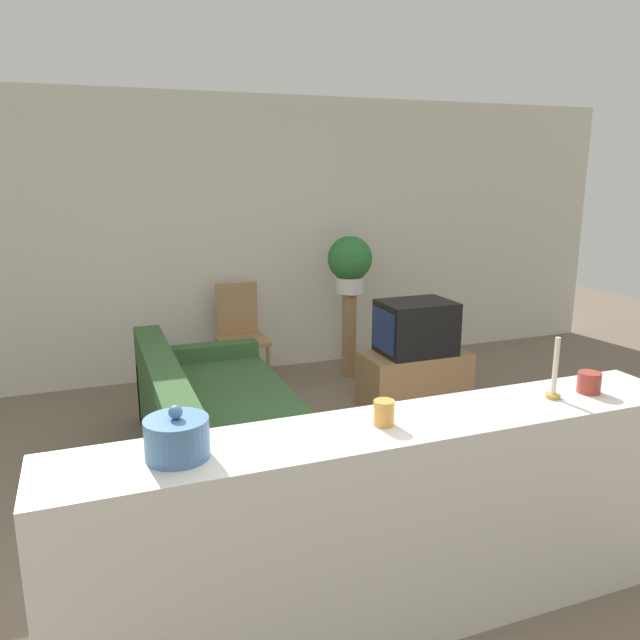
% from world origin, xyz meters
% --- Properties ---
extents(ground_plane, '(14.00, 14.00, 0.00)m').
position_xyz_m(ground_plane, '(0.00, 0.00, 0.00)').
color(ground_plane, '#756656').
extents(wall_back, '(9.00, 0.06, 2.70)m').
position_xyz_m(wall_back, '(0.00, 3.43, 1.35)').
color(wall_back, beige).
rests_on(wall_back, ground_plane).
extents(couch, '(0.98, 2.01, 0.78)m').
position_xyz_m(couch, '(-0.39, 1.44, 0.29)').
color(couch, '#33562D').
rests_on(couch, ground_plane).
extents(tv_stand, '(0.90, 0.49, 0.48)m').
position_xyz_m(tv_stand, '(1.41, 1.92, 0.24)').
color(tv_stand, '#9E754C').
rests_on(tv_stand, ground_plane).
extents(television, '(0.62, 0.46, 0.45)m').
position_xyz_m(television, '(1.41, 1.92, 0.70)').
color(television, black).
rests_on(television, tv_stand).
extents(wooden_chair, '(0.44, 0.44, 0.96)m').
position_xyz_m(wooden_chair, '(0.16, 3.03, 0.52)').
color(wooden_chair, '#9E754C').
rests_on(wooden_chair, ground_plane).
extents(plant_stand, '(0.14, 0.14, 0.84)m').
position_xyz_m(plant_stand, '(1.21, 2.87, 0.42)').
color(plant_stand, '#9E754C').
rests_on(plant_stand, ground_plane).
extents(potted_plant, '(0.43, 0.43, 0.55)m').
position_xyz_m(potted_plant, '(1.21, 2.87, 1.14)').
color(potted_plant, white).
rests_on(potted_plant, plant_stand).
extents(foreground_counter, '(2.87, 0.44, 0.96)m').
position_xyz_m(foreground_counter, '(0.00, -0.40, 0.48)').
color(foreground_counter, white).
rests_on(foreground_counter, ground_plane).
extents(decorative_bowl, '(0.24, 0.24, 0.20)m').
position_xyz_m(decorative_bowl, '(-0.90, -0.40, 1.04)').
color(decorative_bowl, '#4C7AAD').
rests_on(decorative_bowl, foreground_counter).
extents(candle_jar, '(0.09, 0.09, 0.11)m').
position_xyz_m(candle_jar, '(-0.05, -0.40, 1.02)').
color(candle_jar, gold).
rests_on(candle_jar, foreground_counter).
extents(candlestick, '(0.07, 0.07, 0.29)m').
position_xyz_m(candlestick, '(0.83, -0.40, 1.06)').
color(candlestick, '#B7933D').
rests_on(candlestick, foreground_counter).
extents(coffee_tin, '(0.11, 0.11, 0.10)m').
position_xyz_m(coffee_tin, '(1.04, -0.40, 1.01)').
color(coffee_tin, '#99382D').
rests_on(coffee_tin, foreground_counter).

